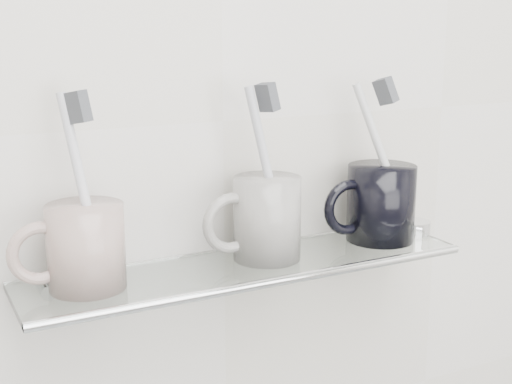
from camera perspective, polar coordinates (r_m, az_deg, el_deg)
wall_back at (r=0.81m, az=-2.66°, el=5.68°), size 2.50×0.00×2.50m
shelf_glass at (r=0.79m, az=-0.66°, el=-5.97°), size 0.50×0.12×0.01m
shelf_rail at (r=0.75m, az=1.28°, el=-7.23°), size 0.50×0.01×0.01m
bracket_left at (r=0.78m, az=-16.42°, el=-7.81°), size 0.02×0.03×0.02m
bracket_right at (r=0.94m, az=9.60°, el=-3.75°), size 0.02×0.03×0.02m
mug_left at (r=0.72m, az=-13.44°, el=-4.28°), size 0.10×0.10×0.09m
mug_left_handle at (r=0.72m, az=-16.89°, el=-4.71°), size 0.06×0.01×0.06m
toothbrush_left at (r=0.71m, az=-13.69°, el=0.19°), size 0.04×0.04×0.19m
bristles_left at (r=0.70m, az=-14.05°, el=6.61°), size 0.02×0.03×0.03m
mug_center at (r=0.79m, az=0.89°, el=-2.11°), size 0.10×0.10×0.09m
mug_center_handle at (r=0.77m, az=-1.98°, el=-2.50°), size 0.07×0.01×0.07m
toothbrush_center at (r=0.78m, az=0.90°, el=1.74°), size 0.05×0.02×0.19m
bristles_center at (r=0.77m, az=0.92°, el=7.59°), size 0.02×0.03×0.03m
mug_right at (r=0.88m, az=9.97°, el=-0.87°), size 0.09×0.09×0.09m
mug_right_handle at (r=0.85m, az=7.42°, el=-1.23°), size 0.07×0.01×0.07m
toothbrush_right at (r=0.86m, az=10.11°, el=2.66°), size 0.07×0.05×0.18m
bristles_right at (r=0.85m, az=10.33°, el=7.95°), size 0.02×0.03×0.04m
chrome_cap at (r=0.92m, az=12.55°, el=-2.78°), size 0.04×0.04×0.02m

